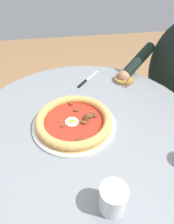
{
  "coord_description": "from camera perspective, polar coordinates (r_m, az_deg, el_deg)",
  "views": [
    {
      "loc": [
        0.08,
        0.59,
        1.28
      ],
      "look_at": [
        -0.02,
        -0.03,
        0.74
      ],
      "focal_mm": 31.7,
      "sensor_mm": 36.0,
      "label": 1
    }
  ],
  "objects": [
    {
      "name": "ground_plane",
      "position": [
        1.42,
        -0.5,
        -24.74
      ],
      "size": [
        6.0,
        6.0,
        0.02
      ],
      "primitive_type": "cube",
      "color": "olive"
    },
    {
      "name": "dining_table",
      "position": [
        0.92,
        -0.7,
        -9.37
      ],
      "size": [
        0.96,
        0.96,
        0.72
      ],
      "color": "gray",
      "rests_on": "ground"
    },
    {
      "name": "pizza_on_plate",
      "position": [
        0.78,
        -3.76,
        -2.62
      ],
      "size": [
        0.33,
        0.33,
        0.04
      ],
      "color": "white",
      "rests_on": "dining_table"
    },
    {
      "name": "water_glass",
      "position": [
        0.58,
        7.41,
        -23.77
      ],
      "size": [
        0.07,
        0.07,
        0.09
      ],
      "color": "silver",
      "rests_on": "dining_table"
    },
    {
      "name": "steak_knife",
      "position": [
        1.05,
        -0.46,
        8.91
      ],
      "size": [
        0.13,
        0.16,
        0.01
      ],
      "color": "silver",
      "rests_on": "dining_table"
    },
    {
      "name": "olive_pan",
      "position": [
        1.07,
        10.69,
        9.32
      ],
      "size": [
        0.1,
        0.13,
        0.04
      ],
      "color": "olive",
      "rests_on": "dining_table"
    },
    {
      "name": "diner_person",
      "position": [
        1.35,
        22.36,
        2.98
      ],
      "size": [
        0.58,
        0.43,
        1.17
      ],
      "color": "#282833",
      "rests_on": "ground"
    }
  ]
}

